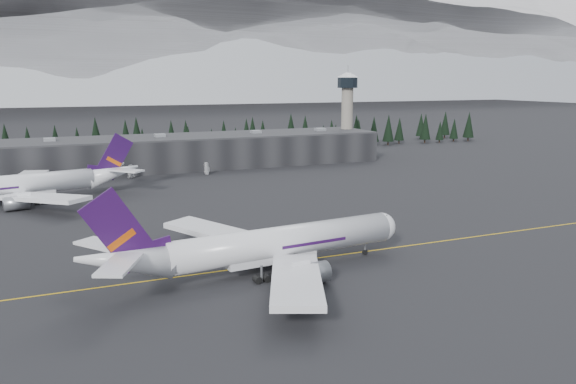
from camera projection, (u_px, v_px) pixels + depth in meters
name	position (u px, v px, depth m)	size (l,w,h in m)	color
ground	(327.00, 253.00, 113.41)	(1400.00, 1400.00, 0.00)	black
taxiline	(331.00, 256.00, 111.60)	(400.00, 0.40, 0.02)	gold
terminal	(186.00, 151.00, 224.98)	(160.00, 30.00, 12.60)	black
control_tower	(347.00, 105.00, 253.11)	(10.00, 10.00, 37.70)	gray
treeline	(167.00, 140.00, 258.14)	(360.00, 20.00, 15.00)	black
mountain_ridge	(77.00, 99.00, 1015.88)	(4400.00, 900.00, 420.00)	white
jet_main	(257.00, 246.00, 100.54)	(62.03, 57.05, 18.24)	silver
jet_parked	(31.00, 184.00, 160.23)	(62.50, 57.14, 18.57)	white
gse_vehicle_a	(131.00, 177.00, 199.64)	(2.32, 5.02, 1.40)	silver
gse_vehicle_b	(207.00, 173.00, 207.78)	(1.87, 4.65, 1.59)	white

